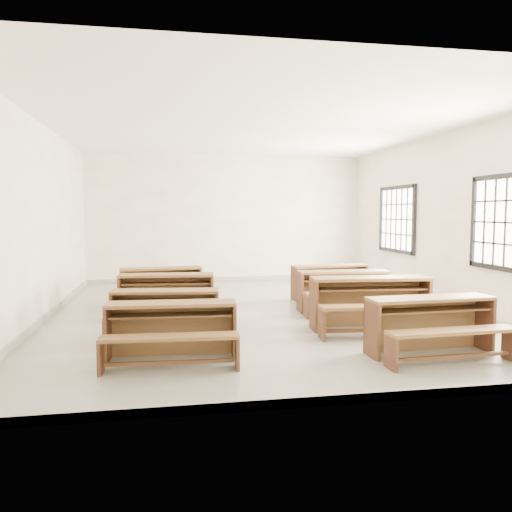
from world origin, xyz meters
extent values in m
plane|color=gray|center=(0.00, 0.00, 0.00)|extent=(8.50, 8.50, 0.00)
cube|color=white|center=(0.00, 0.00, 3.18)|extent=(7.00, 8.50, 0.05)
cube|color=white|center=(0.00, 4.22, 1.60)|extent=(7.00, 0.05, 3.20)
cube|color=white|center=(0.00, -4.22, 1.60)|extent=(7.00, 0.05, 3.20)
cube|color=white|center=(-3.48, 0.00, 1.60)|extent=(0.05, 8.50, 3.20)
cube|color=white|center=(3.48, 0.00, 1.60)|extent=(0.05, 8.50, 3.20)
cube|color=gray|center=(0.00, 4.23, 0.05)|extent=(7.00, 0.04, 0.10)
cube|color=gray|center=(0.00, -4.23, 0.05)|extent=(7.00, 0.04, 0.10)
cube|color=gray|center=(-3.48, 0.00, 0.05)|extent=(0.04, 8.50, 0.10)
cube|color=gray|center=(3.48, 0.00, 0.05)|extent=(0.04, 8.50, 0.10)
cube|color=white|center=(3.47, -1.80, 1.60)|extent=(0.02, 1.50, 1.30)
cube|color=black|center=(3.45, -1.80, 2.29)|extent=(0.06, 1.62, 0.08)
cube|color=black|center=(3.45, -1.80, 0.91)|extent=(0.06, 1.62, 0.08)
cube|color=black|center=(3.45, -1.01, 1.60)|extent=(0.06, 0.08, 1.46)
cube|color=white|center=(3.47, 1.80, 1.60)|extent=(0.02, 1.50, 1.30)
cube|color=black|center=(3.45, 1.80, 2.29)|extent=(0.06, 1.62, 0.08)
cube|color=black|center=(3.45, 1.80, 0.91)|extent=(0.06, 1.62, 0.08)
cube|color=black|center=(3.45, 1.01, 1.60)|extent=(0.06, 0.08, 1.46)
cube|color=black|center=(3.45, 2.59, 1.60)|extent=(0.06, 0.08, 1.46)
cube|color=brown|center=(-1.47, -2.51, 0.67)|extent=(1.55, 0.47, 0.04)
cube|color=brown|center=(-1.46, -2.34, 0.32)|extent=(1.53, 0.12, 0.65)
cube|color=#4A2719|center=(-2.21, -2.47, 0.32)|extent=(0.06, 0.38, 0.65)
cube|color=#4A2719|center=(-0.72, -2.55, 0.32)|extent=(0.06, 0.38, 0.65)
cube|color=#4A2719|center=(-1.47, -2.53, 0.53)|extent=(1.43, 0.36, 0.02)
cube|color=brown|center=(-1.49, -2.97, 0.38)|extent=(1.54, 0.35, 0.04)
cube|color=#4A2719|center=(-2.24, -2.93, 0.18)|extent=(0.05, 0.27, 0.36)
cube|color=#4A2719|center=(-0.75, -3.01, 0.18)|extent=(0.05, 0.27, 0.36)
cube|color=#4A2719|center=(-1.49, -2.97, 0.10)|extent=(1.41, 0.13, 0.04)
cube|color=brown|center=(-1.54, -1.42, 0.65)|extent=(1.52, 0.54, 0.04)
cube|color=brown|center=(-1.52, -1.26, 0.32)|extent=(1.48, 0.20, 0.63)
cube|color=#4A2719|center=(-2.26, -1.34, 0.32)|extent=(0.08, 0.37, 0.63)
cube|color=#4A2719|center=(-0.82, -1.50, 0.32)|extent=(0.08, 0.37, 0.63)
cube|color=#4A2719|center=(-1.54, -1.44, 0.52)|extent=(1.40, 0.43, 0.02)
cube|color=brown|center=(-1.59, -1.87, 0.37)|extent=(1.51, 0.42, 0.04)
cube|color=#4A2719|center=(-2.31, -1.79, 0.18)|extent=(0.07, 0.26, 0.35)
cube|color=#4A2719|center=(-0.87, -1.96, 0.18)|extent=(0.07, 0.26, 0.35)
cube|color=#4A2719|center=(-1.59, -1.87, 0.09)|extent=(1.37, 0.20, 0.04)
cube|color=brown|center=(-1.53, 0.07, 0.69)|extent=(1.61, 0.50, 0.04)
cube|color=brown|center=(-1.52, 0.25, 0.34)|extent=(1.58, 0.15, 0.67)
cube|color=#4A2719|center=(-2.30, 0.13, 0.34)|extent=(0.07, 0.40, 0.67)
cube|color=#4A2719|center=(-0.76, 0.02, 0.34)|extent=(0.07, 0.40, 0.67)
cube|color=#4A2719|center=(-1.53, 0.05, 0.55)|extent=(1.48, 0.40, 0.02)
cube|color=brown|center=(-1.56, -0.41, 0.40)|extent=(1.60, 0.38, 0.04)
cube|color=#4A2719|center=(-2.33, -0.36, 0.19)|extent=(0.06, 0.28, 0.38)
cube|color=#4A2719|center=(-0.79, -0.46, 0.19)|extent=(0.06, 0.28, 0.38)
cube|color=#4A2719|center=(-1.56, -0.41, 0.10)|extent=(1.46, 0.15, 0.04)
cube|color=brown|center=(-1.64, 1.27, 0.67)|extent=(1.57, 0.56, 0.04)
cube|color=brown|center=(-1.66, 1.44, 0.33)|extent=(1.53, 0.22, 0.65)
cube|color=#4A2719|center=(-2.38, 1.18, 0.33)|extent=(0.08, 0.39, 0.65)
cube|color=#4A2719|center=(-0.89, 1.36, 0.33)|extent=(0.08, 0.39, 0.65)
cube|color=#4A2719|center=(-1.64, 1.25, 0.54)|extent=(1.45, 0.45, 0.02)
cube|color=brown|center=(-1.58, 0.80, 0.38)|extent=(1.56, 0.45, 0.04)
cube|color=#4A2719|center=(-2.33, 0.72, 0.18)|extent=(0.07, 0.27, 0.37)
cube|color=#4A2719|center=(-0.84, 0.89, 0.18)|extent=(0.07, 0.27, 0.37)
cube|color=#4A2719|center=(-1.58, 0.80, 0.10)|extent=(1.42, 0.21, 0.04)
cube|color=brown|center=(1.68, -2.84, 0.69)|extent=(1.60, 0.46, 0.04)
cube|color=brown|center=(1.68, -2.66, 0.34)|extent=(1.58, 0.11, 0.67)
cube|color=#4A2719|center=(0.91, -2.87, 0.34)|extent=(0.06, 0.40, 0.67)
cube|color=#4A2719|center=(2.45, -2.80, 0.34)|extent=(0.06, 0.40, 0.67)
cube|color=#4A2719|center=(1.68, -2.86, 0.55)|extent=(1.47, 0.36, 0.02)
cube|color=brown|center=(1.70, -3.32, 0.40)|extent=(1.59, 0.34, 0.04)
cube|color=#4A2719|center=(0.93, -3.35, 0.19)|extent=(0.05, 0.28, 0.38)
cube|color=#4A2719|center=(2.48, -3.29, 0.19)|extent=(0.05, 0.28, 0.38)
cube|color=#4A2719|center=(1.70, -3.32, 0.10)|extent=(1.46, 0.11, 0.04)
cube|color=brown|center=(1.48, -1.47, 0.77)|extent=(1.78, 0.57, 0.04)
cube|color=brown|center=(1.49, -1.27, 0.37)|extent=(1.75, 0.18, 0.75)
cube|color=#4A2719|center=(0.62, -1.40, 0.37)|extent=(0.08, 0.44, 0.75)
cube|color=#4A2719|center=(2.33, -1.53, 0.37)|extent=(0.08, 0.44, 0.75)
cube|color=#4A2719|center=(1.47, -1.49, 0.61)|extent=(1.64, 0.45, 0.02)
cube|color=brown|center=(1.43, -2.00, 0.44)|extent=(1.77, 0.44, 0.04)
cube|color=#4A2719|center=(0.58, -1.94, 0.21)|extent=(0.07, 0.31, 0.42)
cube|color=#4A2719|center=(2.29, -2.07, 0.21)|extent=(0.07, 0.31, 0.42)
cube|color=#4A2719|center=(1.43, -2.00, 0.11)|extent=(1.62, 0.18, 0.04)
cube|color=brown|center=(1.56, -0.09, 0.70)|extent=(1.62, 0.47, 0.04)
cube|color=brown|center=(1.57, 0.10, 0.34)|extent=(1.61, 0.11, 0.68)
cube|color=#4A2719|center=(0.78, -0.05, 0.34)|extent=(0.06, 0.40, 0.68)
cube|color=#4A2719|center=(2.34, -0.12, 0.34)|extent=(0.06, 0.40, 0.68)
cube|color=#4A2719|center=(1.56, -0.11, 0.56)|extent=(1.50, 0.36, 0.02)
cube|color=brown|center=(1.54, -0.58, 0.40)|extent=(1.62, 0.35, 0.04)
cube|color=#4A2719|center=(0.76, -0.54, 0.19)|extent=(0.05, 0.28, 0.38)
cube|color=#4A2719|center=(2.32, -0.61, 0.19)|extent=(0.05, 0.28, 0.38)
cube|color=#4A2719|center=(1.54, -0.58, 0.10)|extent=(1.49, 0.11, 0.04)
cube|color=brown|center=(1.71, 1.14, 0.67)|extent=(1.57, 0.55, 0.04)
cube|color=brown|center=(1.69, 1.31, 0.33)|extent=(1.53, 0.21, 0.65)
cube|color=#4A2719|center=(0.97, 1.06, 0.33)|extent=(0.08, 0.39, 0.65)
cube|color=#4A2719|center=(2.46, 1.23, 0.33)|extent=(0.08, 0.39, 0.65)
cube|color=#4A2719|center=(1.72, 1.12, 0.54)|extent=(1.45, 0.45, 0.02)
cube|color=brown|center=(1.77, 0.67, 0.38)|extent=(1.56, 0.44, 0.04)
cube|color=#4A2719|center=(1.02, 0.59, 0.18)|extent=(0.07, 0.27, 0.37)
cube|color=#4A2719|center=(2.51, 0.76, 0.18)|extent=(0.07, 0.27, 0.37)
cube|color=#4A2719|center=(1.77, 0.67, 0.10)|extent=(1.42, 0.21, 0.04)
camera|label=1|loc=(-1.50, -8.45, 1.75)|focal=35.00mm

